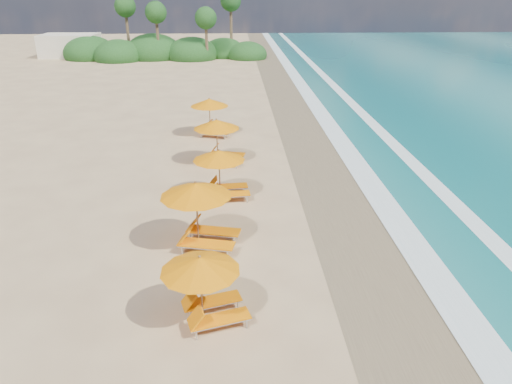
% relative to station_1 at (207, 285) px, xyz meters
% --- Properties ---
extents(ground, '(160.00, 160.00, 0.00)m').
position_rel_station_1_xyz_m(ground, '(1.58, 6.05, -1.20)').
color(ground, tan).
rests_on(ground, ground).
extents(wet_sand, '(4.00, 160.00, 0.01)m').
position_rel_station_1_xyz_m(wet_sand, '(5.58, 6.05, -1.20)').
color(wet_sand, olive).
rests_on(wet_sand, ground).
extents(surf_foam, '(4.00, 160.00, 0.01)m').
position_rel_station_1_xyz_m(surf_foam, '(8.28, 6.05, -1.18)').
color(surf_foam, white).
rests_on(surf_foam, ground).
extents(station_1, '(2.70, 2.62, 2.15)m').
position_rel_station_1_xyz_m(station_1, '(0.00, 0.00, 0.00)').
color(station_1, olive).
rests_on(station_1, ground).
extents(station_2, '(3.05, 2.93, 2.50)m').
position_rel_station_1_xyz_m(station_2, '(-0.36, 4.08, 0.20)').
color(station_2, olive).
rests_on(station_2, ground).
extents(station_3, '(2.56, 2.40, 2.25)m').
position_rel_station_1_xyz_m(station_3, '(0.29, 8.22, 0.06)').
color(station_3, olive).
rests_on(station_3, ground).
extents(station_4, '(2.93, 2.82, 2.38)m').
position_rel_station_1_xyz_m(station_4, '(0.06, 12.61, 0.13)').
color(station_4, olive).
rests_on(station_4, ground).
extents(station_5, '(2.99, 2.93, 2.35)m').
position_rel_station_1_xyz_m(station_5, '(-0.53, 17.57, 0.11)').
color(station_5, olive).
rests_on(station_5, ground).
extents(treeline, '(25.80, 8.80, 9.74)m').
position_rel_station_1_xyz_m(treeline, '(-8.36, 51.57, -0.21)').
color(treeline, '#163D14').
rests_on(treeline, ground).
extents(beach_building, '(7.00, 5.00, 2.80)m').
position_rel_station_1_xyz_m(beach_building, '(-20.42, 54.05, 0.20)').
color(beach_building, beige).
rests_on(beach_building, ground).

